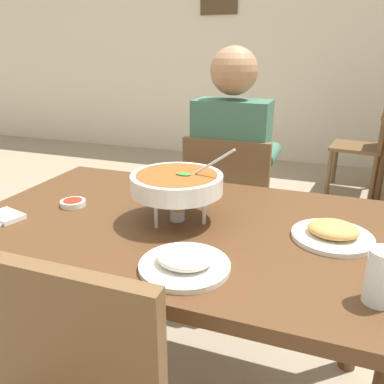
# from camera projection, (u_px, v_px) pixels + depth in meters

# --- Properties ---
(cafe_rear_partition) EXTENTS (10.00, 0.10, 3.00)m
(cafe_rear_partition) POSITION_uv_depth(u_px,v_px,m) (301.00, 30.00, 4.32)
(cafe_rear_partition) COLOR beige
(cafe_rear_partition) RESTS_ON ground_plane
(dining_table_main) EXTENTS (1.38, 0.87, 0.75)m
(dining_table_main) POSITION_uv_depth(u_px,v_px,m) (177.00, 248.00, 1.34)
(dining_table_main) COLOR #51331C
(dining_table_main) RESTS_ON ground_plane
(chair_diner_main) EXTENTS (0.44, 0.44, 0.90)m
(chair_diner_main) POSITION_uv_depth(u_px,v_px,m) (229.00, 210.00, 2.02)
(chair_diner_main) COLOR brown
(chair_diner_main) RESTS_ON ground_plane
(diner_main) EXTENTS (0.40, 0.45, 1.31)m
(diner_main) POSITION_uv_depth(u_px,v_px,m) (233.00, 164.00, 1.97)
(diner_main) COLOR #2D2D38
(diner_main) RESTS_ON ground_plane
(curry_bowl) EXTENTS (0.33, 0.30, 0.26)m
(curry_bowl) POSITION_uv_depth(u_px,v_px,m) (178.00, 184.00, 1.26)
(curry_bowl) COLOR silver
(curry_bowl) RESTS_ON dining_table_main
(rice_plate) EXTENTS (0.24, 0.24, 0.06)m
(rice_plate) POSITION_uv_depth(u_px,v_px,m) (185.00, 262.00, 1.01)
(rice_plate) COLOR white
(rice_plate) RESTS_ON dining_table_main
(appetizer_plate) EXTENTS (0.24, 0.24, 0.06)m
(appetizer_plate) POSITION_uv_depth(u_px,v_px,m) (333.00, 233.00, 1.17)
(appetizer_plate) COLOR white
(appetizer_plate) RESTS_ON dining_table_main
(sauce_dish) EXTENTS (0.09, 0.09, 0.02)m
(sauce_dish) POSITION_uv_depth(u_px,v_px,m) (73.00, 203.00, 1.42)
(sauce_dish) COLOR white
(sauce_dish) RESTS_ON dining_table_main
(napkin_folded) EXTENTS (0.14, 0.11, 0.02)m
(napkin_folded) POSITION_uv_depth(u_px,v_px,m) (6.00, 216.00, 1.32)
(napkin_folded) COLOR white
(napkin_folded) RESTS_ON dining_table_main
(spoon_utensil) EXTENTS (0.02, 0.17, 0.01)m
(spoon_utensil) POSITION_uv_depth(u_px,v_px,m) (1.00, 224.00, 1.26)
(spoon_utensil) COLOR silver
(spoon_utensil) RESTS_ON dining_table_main
(drink_glass) EXTENTS (0.07, 0.07, 0.13)m
(drink_glass) POSITION_uv_depth(u_px,v_px,m) (381.00, 280.00, 0.86)
(drink_glass) COLOR silver
(drink_glass) RESTS_ON dining_table_main
(chair_bg_right) EXTENTS (0.49, 0.49, 0.90)m
(chair_bg_right) POSITION_uv_depth(u_px,v_px,m) (368.00, 140.00, 3.57)
(chair_bg_right) COLOR brown
(chair_bg_right) RESTS_ON ground_plane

